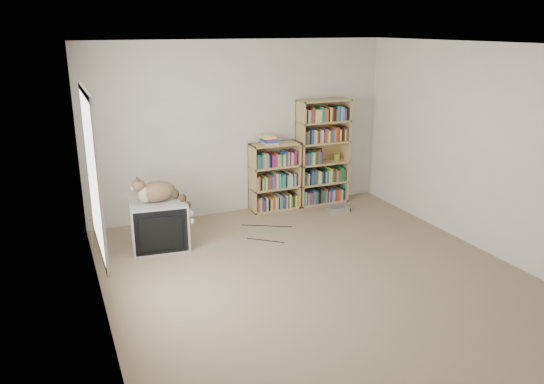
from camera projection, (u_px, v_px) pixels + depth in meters
name	position (u px, v px, depth m)	size (l,w,h in m)	color
floor	(319.00, 279.00, 5.86)	(4.50, 5.00, 0.01)	gray
wall_back	(240.00, 128.00, 7.68)	(4.50, 0.02, 2.50)	silver
wall_front	(513.00, 266.00, 3.29)	(4.50, 0.02, 2.50)	silver
wall_left	(96.00, 196.00, 4.65)	(0.02, 5.00, 2.50)	silver
wall_right	(489.00, 150.00, 6.33)	(0.02, 5.00, 2.50)	silver
ceiling	(326.00, 45.00, 5.11)	(4.50, 5.00, 0.02)	white
window	(93.00, 173.00, 4.78)	(0.02, 1.22, 1.52)	white
crt_tv	(159.00, 224.00, 6.65)	(0.75, 0.69, 0.60)	#A7A7AA
cat	(162.00, 194.00, 6.51)	(0.70, 0.50, 0.56)	#372516
bookcase_tall	(322.00, 154.00, 8.18)	(0.81, 0.30, 1.62)	tan
bookcase_short	(274.00, 179.00, 7.97)	(0.74, 0.30, 1.02)	tan
book_stack	(269.00, 140.00, 7.73)	(0.22, 0.29, 0.12)	#B23617
green_mug	(336.00, 157.00, 8.27)	(0.09, 0.09, 0.10)	olive
framed_print	(318.00, 154.00, 8.24)	(0.14, 0.01, 0.19)	black
dvd_player	(338.00, 209.00, 8.00)	(0.31, 0.22, 0.07)	#B2B2B7
wall_outlet	(89.00, 222.00, 6.64)	(0.01, 0.08, 0.13)	silver
floor_cables	(247.00, 237.00, 7.00)	(1.20, 0.70, 0.01)	black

